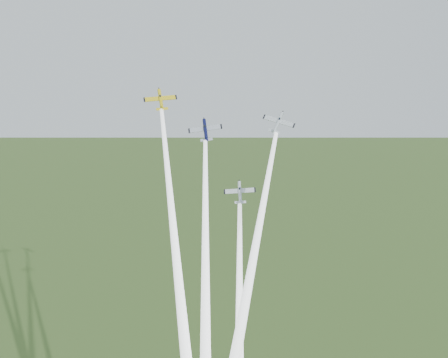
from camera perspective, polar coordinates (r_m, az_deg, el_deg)
plane_yellow at (r=141.99m, az=-6.46°, el=8.01°), size 10.07×8.42×7.49m
smoke_trail_yellow at (r=118.97m, az=-4.92°, el=-7.52°), size 16.23×54.41×58.14m
plane_navy at (r=133.08m, az=-1.91°, el=4.99°), size 9.22×7.01×7.68m
smoke_trail_navy at (r=113.36m, az=-1.90°, el=-10.98°), size 6.66×51.83×54.23m
plane_silver_right at (r=131.37m, az=5.52°, el=5.74°), size 9.78×7.36×8.08m
smoke_trail_silver_right at (r=112.12m, az=2.67°, el=-9.78°), size 14.04×49.73×52.86m
plane_silver_low at (r=130.36m, az=1.62°, el=-1.37°), size 8.00×6.14×6.69m
smoke_trail_silver_low at (r=115.49m, az=1.56°, el=-17.32°), size 3.83×48.71×50.94m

